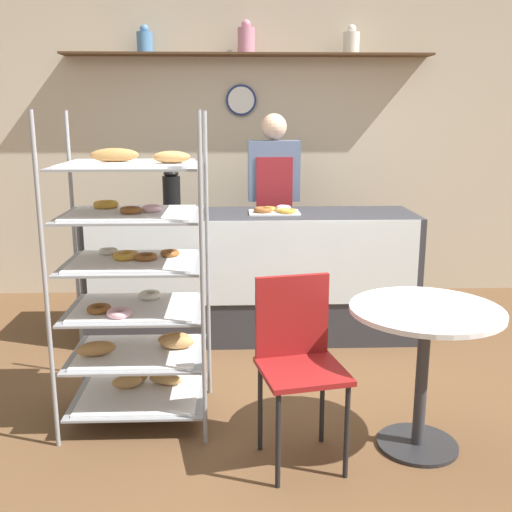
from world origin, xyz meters
TOP-DOWN VIEW (x-y plane):
  - ground_plane at (0.00, 0.00)m, footprint 14.00×14.00m
  - back_wall at (0.00, 2.37)m, footprint 10.00×0.30m
  - display_counter at (0.00, 1.19)m, footprint 2.39×0.66m
  - pastry_rack at (-0.66, -0.08)m, footprint 0.77×0.59m
  - person_worker at (0.19, 1.78)m, footprint 0.42×0.23m
  - cafe_table at (0.78, -0.44)m, footprint 0.73×0.73m
  - cafe_chair at (0.16, -0.48)m, footprint 0.45×0.45m
  - coffee_carafe at (-0.59, 1.25)m, footprint 0.13×0.13m
  - donut_tray_counter at (0.17, 1.18)m, footprint 0.37×0.25m

SIDE VIEW (x-z plane):
  - ground_plane at x=0.00m, z-range 0.00..0.00m
  - display_counter at x=0.00m, z-range 0.00..0.93m
  - cafe_chair at x=0.16m, z-range 0.10..0.99m
  - cafe_table at x=0.78m, z-range 0.19..0.92m
  - pastry_rack at x=-0.66m, z-range -0.08..1.58m
  - person_worker at x=0.19m, z-range 0.08..1.72m
  - donut_tray_counter at x=0.17m, z-range 0.93..0.98m
  - coffee_carafe at x=-0.59m, z-range 0.93..1.24m
  - back_wall at x=0.00m, z-range 0.01..2.71m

